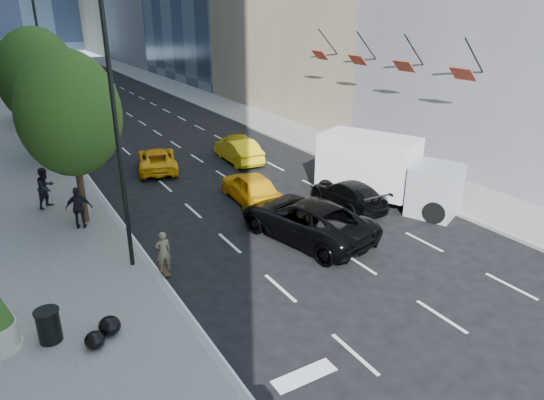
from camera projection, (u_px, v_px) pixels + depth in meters
ground at (338, 270)px, 17.97m from camera, size 160.00×160.00×0.00m
sidewalk_left at (8, 132)px, 37.69m from camera, size 6.00×120.00×0.15m
sidewalk_right at (228, 108)px, 46.67m from camera, size 4.00×120.00×0.15m
lamp_near at (120, 113)px, 16.04m from camera, size 2.13×0.22×10.00m
lamp_far at (46, 63)px, 30.44m from camera, size 2.13×0.22×10.00m
tree_near at (70, 114)px, 19.93m from camera, size 4.20×4.20×7.46m
tree_mid at (38, 78)px, 27.81m from camera, size 4.50×4.50×7.99m
tree_far at (20, 68)px, 38.46m from camera, size 3.90×3.90×6.92m
traffic_signal at (22, 63)px, 45.38m from camera, size 2.48×0.53×5.20m
facade_flags at (382, 60)px, 28.72m from camera, size 1.85×13.30×2.05m
skateboarder at (164, 254)px, 17.44m from camera, size 0.58×0.39×1.56m
black_sedan_lincoln at (306, 219)px, 20.16m from camera, size 4.15×6.64×1.71m
black_sedan_mercedes at (348, 194)px, 23.43m from camera, size 2.04×4.64×1.33m
taxi_a at (251, 187)px, 24.09m from camera, size 2.16×4.60×1.52m
taxi_b at (238, 150)px, 30.32m from camera, size 1.82×4.58×1.48m
taxi_c at (157, 159)px, 28.80m from camera, size 3.34×5.11×1.31m
taxi_d at (237, 144)px, 31.87m from camera, size 3.28×5.03×1.36m
city_bus at (74, 118)px, 34.77m from camera, size 3.53×12.31×3.39m
box_truck at (385, 170)px, 23.68m from camera, size 4.98×7.14×3.23m
pedestrian_a at (46, 188)px, 22.90m from camera, size 1.21×1.18×1.96m
pedestrian_b at (79, 208)px, 20.69m from camera, size 1.18×0.76×1.86m
trash_can at (49, 326)px, 13.74m from camera, size 0.64×0.64×0.96m
garbage_bags at (104, 331)px, 13.87m from camera, size 1.11×1.07×0.55m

